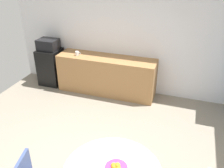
% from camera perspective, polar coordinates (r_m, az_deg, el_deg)
% --- Properties ---
extents(wall_back, '(6.00, 0.10, 2.60)m').
position_cam_1_polar(wall_back, '(5.62, 5.59, 10.57)').
color(wall_back, silver).
rests_on(wall_back, ground_plane).
extents(counter_block, '(2.32, 0.60, 0.90)m').
position_cam_1_polar(counter_block, '(5.77, -1.30, 2.10)').
color(counter_block, '#9E7042').
rests_on(counter_block, ground_plane).
extents(mini_fridge, '(0.54, 0.54, 0.92)m').
position_cam_1_polar(mini_fridge, '(6.40, -14.15, 4.00)').
color(mini_fridge, black).
rests_on(mini_fridge, ground_plane).
extents(microwave, '(0.48, 0.38, 0.26)m').
position_cam_1_polar(microwave, '(6.20, -14.78, 8.99)').
color(microwave, black).
rests_on(microwave, mini_fridge).
extents(mug_white, '(0.13, 0.08, 0.09)m').
position_cam_1_polar(mug_white, '(5.77, -8.19, 7.16)').
color(mug_white, white).
rests_on(mug_white, counter_block).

